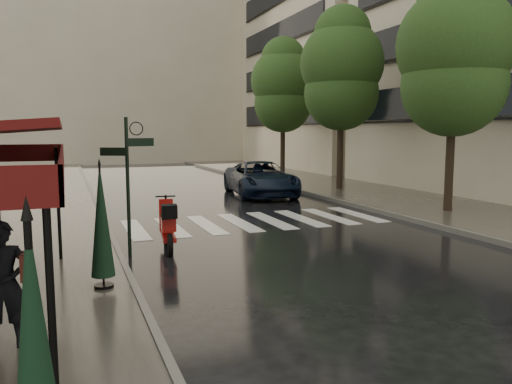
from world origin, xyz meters
TOP-DOWN VIEW (x-y plane):
  - ground at (0.00, 0.00)m, footprint 120.00×120.00m
  - sidewalk_near at (-4.50, 12.00)m, footprint 6.00×60.00m
  - sidewalk_far at (10.25, 12.00)m, footprint 5.50×60.00m
  - curb_near at (-1.45, 12.00)m, footprint 0.12×60.00m
  - curb_far at (7.45, 12.00)m, footprint 0.12×60.00m
  - crosswalk at (2.98, 6.00)m, footprint 7.85×3.20m
  - signpost at (-1.19, 3.00)m, footprint 1.17×0.29m
  - haussmann_far at (16.50, 26.00)m, footprint 8.00×16.00m
  - backdrop_building at (3.00, 38.00)m, footprint 22.00×6.00m
  - tree_near at (9.60, 5.00)m, footprint 3.80×3.80m
  - tree_mid at (9.50, 12.00)m, footprint 3.80×3.80m
  - tree_far at (9.70, 19.00)m, footprint 3.80×3.80m
  - pedestrian_with_umbrella at (-3.24, -1.63)m, footprint 0.97×0.99m
  - scooter at (-0.28, 3.24)m, footprint 0.59×1.84m
  - parked_car at (5.46, 11.84)m, footprint 3.09×5.59m
  - parasol_back at (-1.95, 0.42)m, footprint 0.40×0.40m

SIDE VIEW (x-z plane):
  - ground at x=0.00m, z-range 0.00..0.00m
  - crosswalk at x=2.98m, z-range 0.00..0.01m
  - sidewalk_near at x=-4.50m, z-range 0.00..0.12m
  - sidewalk_far at x=10.25m, z-range 0.00..0.12m
  - curb_near at x=-1.45m, z-range -0.01..0.15m
  - curb_far at x=7.45m, z-range -0.01..0.15m
  - scooter at x=-0.28m, z-range -0.04..1.17m
  - parked_car at x=5.46m, z-range 0.00..1.48m
  - parasol_back at x=-1.95m, z-range 0.20..2.36m
  - pedestrian_with_umbrella at x=-3.24m, z-range 0.52..2.93m
  - signpost at x=-1.19m, z-range 0.28..3.38m
  - tree_near at x=9.60m, z-range 1.33..9.31m
  - tree_far at x=9.70m, z-range 1.37..9.54m
  - tree_mid at x=9.50m, z-range 1.42..9.76m
  - haussmann_far at x=16.50m, z-range 0.00..18.50m
  - backdrop_building at x=3.00m, z-range 0.00..20.00m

